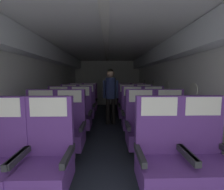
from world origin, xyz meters
TOP-DOWN VIEW (x-y plane):
  - ground at (0.00, 3.69)m, footprint 3.32×7.78m
  - fuselage_shell at (0.00, 3.94)m, footprint 3.20×7.43m
  - seat_a_left_aisle at (-0.58, 1.31)m, footprint 0.51×0.51m
  - seat_a_right_aisle at (1.07, 1.32)m, footprint 0.51×0.51m
  - seat_a_right_window at (0.59, 1.32)m, footprint 0.51×0.51m
  - seat_b_left_window at (-1.05, 2.25)m, footprint 0.51×0.51m
  - seat_b_left_aisle at (-0.59, 2.25)m, footprint 0.51×0.51m
  - seat_b_right_aisle at (1.07, 2.26)m, footprint 0.51×0.51m
  - seat_b_right_window at (0.58, 2.27)m, footprint 0.51×0.51m
  - seat_c_left_window at (-1.06, 3.19)m, footprint 0.51×0.51m
  - seat_c_left_aisle at (-0.58, 3.21)m, footprint 0.51×0.51m
  - seat_c_right_aisle at (1.06, 3.21)m, footprint 0.51×0.51m
  - seat_c_right_window at (0.59, 3.19)m, footprint 0.51×0.51m
  - seat_d_left_window at (-1.05, 4.13)m, footprint 0.51×0.51m
  - seat_d_left_aisle at (-0.57, 4.15)m, footprint 0.51×0.51m
  - seat_d_right_aisle at (1.06, 4.15)m, footprint 0.51×0.51m
  - seat_d_right_window at (0.57, 4.15)m, footprint 0.51×0.51m
  - seat_e_left_window at (-1.06, 5.09)m, footprint 0.51×0.51m
  - seat_e_left_aisle at (-0.59, 5.10)m, footprint 0.51×0.51m
  - seat_e_right_aisle at (1.06, 5.09)m, footprint 0.51×0.51m
  - seat_e_right_window at (0.59, 5.10)m, footprint 0.51×0.51m
  - flight_attendant at (0.11, 4.16)m, footprint 0.43×0.28m

SIDE VIEW (x-z plane):
  - ground at x=0.00m, z-range -0.02..0.00m
  - seat_a_left_aisle at x=-0.58m, z-range -0.08..1.04m
  - seat_a_right_aisle at x=1.07m, z-range -0.08..1.04m
  - seat_a_right_window at x=0.59m, z-range -0.08..1.04m
  - seat_b_left_window at x=-1.05m, z-range -0.08..1.04m
  - seat_b_left_aisle at x=-0.59m, z-range -0.08..1.04m
  - seat_b_right_aisle at x=1.07m, z-range -0.08..1.04m
  - seat_b_right_window at x=0.58m, z-range -0.08..1.04m
  - seat_c_left_window at x=-1.06m, z-range -0.08..1.04m
  - seat_c_left_aisle at x=-0.58m, z-range -0.08..1.04m
  - seat_c_right_aisle at x=1.06m, z-range -0.08..1.04m
  - seat_c_right_window at x=0.59m, z-range -0.08..1.04m
  - seat_d_left_window at x=-1.05m, z-range -0.08..1.04m
  - seat_d_left_aisle at x=-0.57m, z-range -0.08..1.04m
  - seat_d_right_aisle at x=1.06m, z-range -0.08..1.04m
  - seat_d_right_window at x=0.57m, z-range -0.08..1.04m
  - seat_e_left_window at x=-1.06m, z-range -0.08..1.04m
  - seat_e_left_aisle at x=-0.59m, z-range -0.08..1.04m
  - seat_e_right_aisle at x=1.06m, z-range -0.08..1.04m
  - seat_e_right_window at x=0.59m, z-range -0.08..1.04m
  - flight_attendant at x=0.11m, z-range 0.18..1.73m
  - fuselage_shell at x=0.00m, z-range 0.46..2.61m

